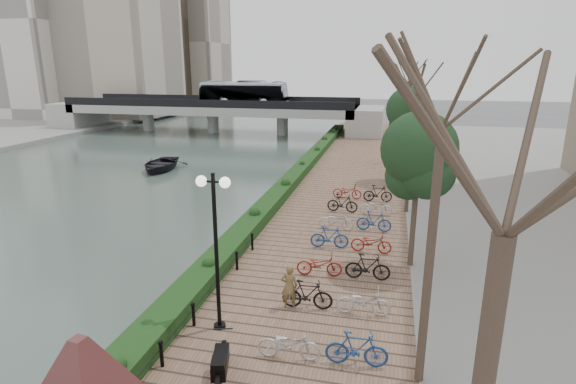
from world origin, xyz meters
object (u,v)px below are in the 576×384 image
(lamppost, at_px, (215,219))
(pedestrian, at_px, (289,286))
(motorcycle, at_px, (221,361))
(boat, at_px, (160,164))

(lamppost, xyz_separation_m, pedestrian, (1.80, 1.63, -2.73))
(motorcycle, xyz_separation_m, pedestrian, (0.89, 3.84, 0.24))
(motorcycle, height_order, boat, motorcycle)
(motorcycle, bearing_deg, boat, 106.34)
(lamppost, height_order, boat, lamppost)
(pedestrian, bearing_deg, boat, -67.10)
(motorcycle, bearing_deg, lamppost, 97.24)
(lamppost, relative_size, boat, 0.98)
(pedestrian, bearing_deg, motorcycle, 61.83)
(motorcycle, distance_m, boat, 27.17)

